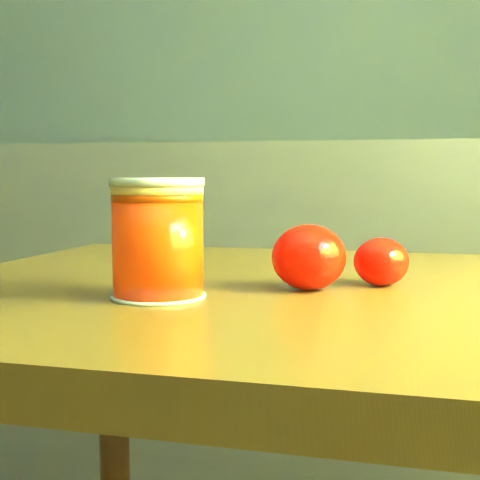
# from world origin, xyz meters

# --- Properties ---
(kitchen_counter) EXTENTS (3.15, 0.60, 0.90)m
(kitchen_counter) POSITION_xyz_m (0.00, 1.45, 0.45)
(kitchen_counter) COLOR #47474C
(kitchen_counter) RESTS_ON ground
(table) EXTENTS (0.97, 0.69, 0.71)m
(table) POSITION_xyz_m (0.84, 0.31, 0.62)
(table) COLOR brown
(table) RESTS_ON ground
(juice_glass) EXTENTS (0.09, 0.09, 0.11)m
(juice_glass) POSITION_xyz_m (0.65, 0.21, 0.76)
(juice_glass) COLOR #F93404
(juice_glass) RESTS_ON table
(orange_front) EXTENTS (0.09, 0.09, 0.06)m
(orange_front) POSITION_xyz_m (0.78, 0.29, 0.74)
(orange_front) COLOR #FF1505
(orange_front) RESTS_ON table
(orange_back) EXTENTS (0.07, 0.07, 0.05)m
(orange_back) POSITION_xyz_m (0.85, 0.33, 0.73)
(orange_back) COLOR #FF1505
(orange_back) RESTS_ON table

